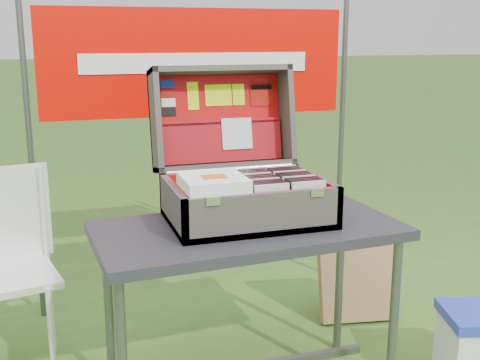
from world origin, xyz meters
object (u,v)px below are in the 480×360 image
object	(u,v)px
suitcase	(242,146)
cardboard_box	(357,280)
table	(248,313)
chair	(5,280)

from	to	relation	value
suitcase	cardboard_box	world-z (taller)	suitcase
table	chair	bearing A→B (deg)	150.63
table	cardboard_box	xyz separation A→B (m)	(0.76, 0.48, -0.16)
table	chair	size ratio (longest dim) A/B	1.31
table	suitcase	bearing A→B (deg)	78.68
table	cardboard_box	size ratio (longest dim) A/B	2.80
cardboard_box	suitcase	bearing A→B (deg)	-144.59
suitcase	cardboard_box	distance (m)	1.15
chair	cardboard_box	xyz separation A→B (m)	(1.68, 0.04, -0.23)
chair	cardboard_box	size ratio (longest dim) A/B	2.13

